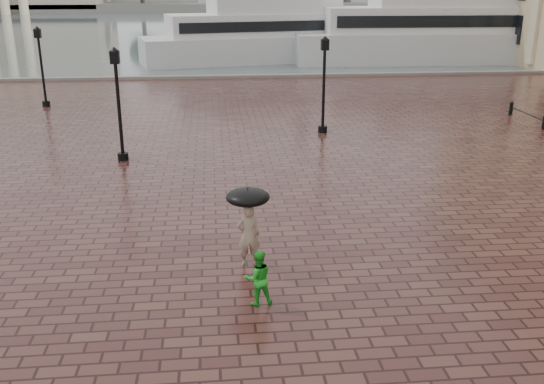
# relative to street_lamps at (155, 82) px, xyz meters

# --- Properties ---
(ground) EXTENTS (300.00, 300.00, 0.00)m
(ground) POSITION_rel_street_lamps_xyz_m (5.00, -15.33, -2.33)
(ground) COLOR #3A1C1A
(ground) RESTS_ON ground
(harbour_water) EXTENTS (240.00, 240.00, 0.00)m
(harbour_water) POSITION_rel_street_lamps_xyz_m (5.00, 76.67, -2.33)
(harbour_water) COLOR #4A565A
(harbour_water) RESTS_ON ground
(quay_edge) EXTENTS (80.00, 0.60, 0.30)m
(quay_edge) POSITION_rel_street_lamps_xyz_m (5.00, 16.67, -2.33)
(quay_edge) COLOR slate
(quay_edge) RESTS_ON ground
(far_shore) EXTENTS (300.00, 60.00, 2.00)m
(far_shore) POSITION_rel_street_lamps_xyz_m (5.00, 144.67, -1.33)
(far_shore) COLOR #4C4C47
(far_shore) RESTS_ON ground
(street_lamps) EXTENTS (15.44, 12.44, 4.40)m
(street_lamps) POSITION_rel_street_lamps_xyz_m (0.00, 0.00, 0.00)
(street_lamps) COLOR black
(street_lamps) RESTS_ON ground
(adult_pedestrian) EXTENTS (0.62, 0.42, 1.64)m
(adult_pedestrian) POSITION_rel_street_lamps_xyz_m (3.52, -15.54, -1.50)
(adult_pedestrian) COLOR gray
(adult_pedestrian) RESTS_ON ground
(child_pedestrian) EXTENTS (0.70, 0.58, 1.30)m
(child_pedestrian) POSITION_rel_street_lamps_xyz_m (3.61, -17.57, -1.67)
(child_pedestrian) COLOR green
(child_pedestrian) RESTS_ON ground
(ferry_near) EXTENTS (24.58, 10.72, 7.84)m
(ferry_near) POSITION_rel_street_lamps_xyz_m (8.52, 26.65, 0.03)
(ferry_near) COLOR silver
(ferry_near) RESTS_ON ground
(ferry_far) EXTENTS (27.33, 7.03, 8.93)m
(ferry_far) POSITION_rel_street_lamps_xyz_m (23.72, 24.67, 0.36)
(ferry_far) COLOR silver
(ferry_far) RESTS_ON ground
(umbrella) EXTENTS (1.10, 1.10, 1.13)m
(umbrella) POSITION_rel_street_lamps_xyz_m (3.52, -15.54, -0.47)
(umbrella) COLOR black
(umbrella) RESTS_ON ground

